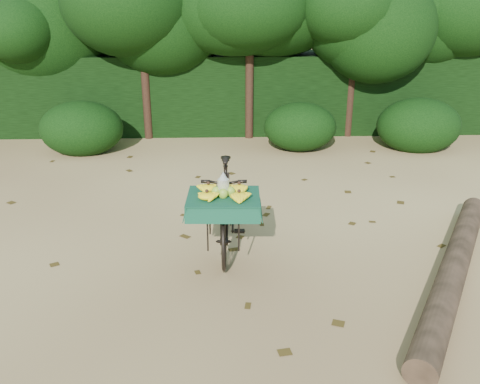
{
  "coord_description": "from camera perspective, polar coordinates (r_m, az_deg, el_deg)",
  "views": [
    {
      "loc": [
        -0.13,
        -5.99,
        2.96
      ],
      "look_at": [
        0.07,
        -0.64,
        0.94
      ],
      "focal_mm": 38.0,
      "sensor_mm": 36.0,
      "label": 1
    }
  ],
  "objects": [
    {
      "name": "leaf_litter",
      "position": [
        7.27,
        -0.9,
        -3.27
      ],
      "size": [
        7.0,
        7.3,
        0.01
      ],
      "primitive_type": null,
      "color": "#433312",
      "rests_on": "ground"
    },
    {
      "name": "vendor_bicycle",
      "position": [
        6.29,
        -1.67,
        -1.63
      ],
      "size": [
        0.83,
        1.89,
        1.13
      ],
      "rotation": [
        0.0,
        0.0,
        -0.04
      ],
      "color": "black",
      "rests_on": "ground"
    },
    {
      "name": "hedge_backdrop",
      "position": [
        12.47,
        -1.52,
        11.2
      ],
      "size": [
        26.0,
        1.8,
        1.8
      ],
      "primitive_type": "cube",
      "color": "black",
      "rests_on": "ground"
    },
    {
      "name": "bush_clumps",
      "position": [
        10.61,
        1.36,
        7.03
      ],
      "size": [
        8.8,
        1.7,
        0.9
      ],
      "primitive_type": null,
      "color": "black",
      "rests_on": "ground"
    },
    {
      "name": "fallen_log",
      "position": [
        6.28,
        22.94,
        -7.74
      ],
      "size": [
        2.34,
        3.61,
        0.29
      ],
      "primitive_type": "cylinder",
      "rotation": [
        1.57,
        0.0,
        -0.54
      ],
      "color": "brown",
      "rests_on": "ground"
    },
    {
      "name": "ground",
      "position": [
        6.69,
        -0.77,
        -5.57
      ],
      "size": [
        80.0,
        80.0,
        0.0
      ],
      "primitive_type": "plane",
      "color": "#D3B771",
      "rests_on": "ground"
    },
    {
      "name": "tree_row",
      "position": [
        11.55,
        -4.88,
        15.87
      ],
      "size": [
        14.5,
        2.0,
        4.0
      ],
      "primitive_type": null,
      "color": "black",
      "rests_on": "ground"
    }
  ]
}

